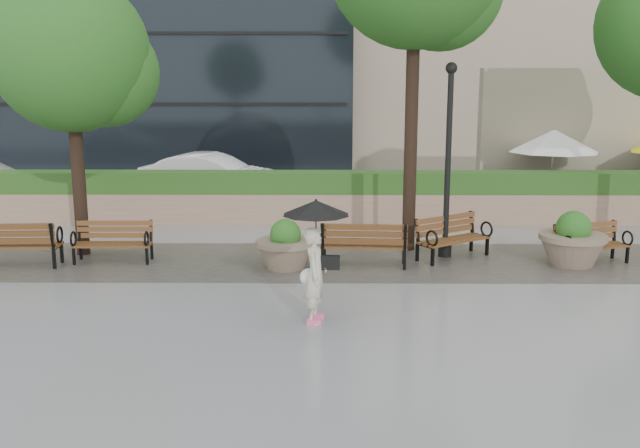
{
  "coord_description": "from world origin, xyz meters",
  "views": [
    {
      "loc": [
        -0.05,
        -11.29,
        3.76
      ],
      "look_at": [
        -0.16,
        1.54,
        1.1
      ],
      "focal_mm": 40.0,
      "sensor_mm": 36.0,
      "label": 1
    }
  ],
  "objects_px": {
    "bench_1": "(113,251)",
    "car_right": "(212,177)",
    "bench_0": "(16,253)",
    "pedestrian": "(316,249)",
    "bench_3": "(453,246)",
    "bench_2": "(364,253)",
    "planter_right": "(572,244)",
    "lamppost": "(448,174)",
    "planter_left": "(286,249)",
    "bench_4": "(591,252)"
  },
  "relations": [
    {
      "from": "bench_2",
      "to": "car_right",
      "type": "height_order",
      "value": "car_right"
    },
    {
      "from": "bench_0",
      "to": "planter_right",
      "type": "bearing_deg",
      "value": 178.01
    },
    {
      "from": "bench_3",
      "to": "planter_left",
      "type": "distance_m",
      "value": 3.56
    },
    {
      "from": "bench_4",
      "to": "planter_left",
      "type": "bearing_deg",
      "value": 164.52
    },
    {
      "from": "bench_1",
      "to": "car_right",
      "type": "height_order",
      "value": "car_right"
    },
    {
      "from": "planter_right",
      "to": "lamppost",
      "type": "xyz_separation_m",
      "value": [
        -2.45,
        0.69,
        1.34
      ]
    },
    {
      "from": "lamppost",
      "to": "pedestrian",
      "type": "xyz_separation_m",
      "value": [
        -2.69,
        -4.09,
        -0.62
      ]
    },
    {
      "from": "bench_3",
      "to": "pedestrian",
      "type": "height_order",
      "value": "pedestrian"
    },
    {
      "from": "bench_2",
      "to": "bench_4",
      "type": "height_order",
      "value": "bench_2"
    },
    {
      "from": "bench_2",
      "to": "bench_3",
      "type": "relative_size",
      "value": 1.02
    },
    {
      "from": "bench_4",
      "to": "car_right",
      "type": "bearing_deg",
      "value": 119.9
    },
    {
      "from": "bench_1",
      "to": "pedestrian",
      "type": "distance_m",
      "value": 5.59
    },
    {
      "from": "bench_1",
      "to": "planter_left",
      "type": "distance_m",
      "value": 3.61
    },
    {
      "from": "bench_2",
      "to": "lamppost",
      "type": "relative_size",
      "value": 0.43
    },
    {
      "from": "bench_1",
      "to": "car_right",
      "type": "relative_size",
      "value": 0.36
    },
    {
      "from": "bench_1",
      "to": "bench_2",
      "type": "height_order",
      "value": "bench_2"
    },
    {
      "from": "pedestrian",
      "to": "bench_0",
      "type": "bearing_deg",
      "value": 71.43
    },
    {
      "from": "bench_2",
      "to": "planter_right",
      "type": "relative_size",
      "value": 1.31
    },
    {
      "from": "bench_3",
      "to": "lamppost",
      "type": "relative_size",
      "value": 0.43
    },
    {
      "from": "bench_2",
      "to": "planter_right",
      "type": "height_order",
      "value": "planter_right"
    },
    {
      "from": "planter_left",
      "to": "car_right",
      "type": "height_order",
      "value": "car_right"
    },
    {
      "from": "bench_2",
      "to": "pedestrian",
      "type": "distance_m",
      "value": 3.52
    },
    {
      "from": "bench_3",
      "to": "planter_left",
      "type": "bearing_deg",
      "value": 158.86
    },
    {
      "from": "planter_right",
      "to": "pedestrian",
      "type": "distance_m",
      "value": 6.2
    },
    {
      "from": "bench_4",
      "to": "car_right",
      "type": "xyz_separation_m",
      "value": [
        -8.96,
        7.77,
        0.47
      ]
    },
    {
      "from": "planter_left",
      "to": "planter_right",
      "type": "bearing_deg",
      "value": 2.83
    },
    {
      "from": "bench_2",
      "to": "car_right",
      "type": "distance_m",
      "value": 9.1
    },
    {
      "from": "bench_4",
      "to": "bench_1",
      "type": "bearing_deg",
      "value": 160.56
    },
    {
      "from": "bench_1",
      "to": "lamppost",
      "type": "bearing_deg",
      "value": 3.54
    },
    {
      "from": "lamppost",
      "to": "bench_4",
      "type": "bearing_deg",
      "value": -11.35
    },
    {
      "from": "lamppost",
      "to": "planter_left",
      "type": "bearing_deg",
      "value": -163.6
    },
    {
      "from": "planter_left",
      "to": "car_right",
      "type": "relative_size",
      "value": 0.28
    },
    {
      "from": "bench_0",
      "to": "bench_2",
      "type": "xyz_separation_m",
      "value": [
        7.0,
        0.08,
        -0.0
      ]
    },
    {
      "from": "bench_4",
      "to": "lamppost",
      "type": "xyz_separation_m",
      "value": [
        -2.88,
        0.58,
        1.54
      ]
    },
    {
      "from": "bench_0",
      "to": "lamppost",
      "type": "height_order",
      "value": "lamppost"
    },
    {
      "from": "planter_right",
      "to": "lamppost",
      "type": "height_order",
      "value": "lamppost"
    },
    {
      "from": "bench_0",
      "to": "pedestrian",
      "type": "distance_m",
      "value": 6.93
    },
    {
      "from": "bench_3",
      "to": "pedestrian",
      "type": "distance_m",
      "value": 4.93
    },
    {
      "from": "bench_4",
      "to": "lamppost",
      "type": "relative_size",
      "value": 0.4
    },
    {
      "from": "bench_0",
      "to": "planter_right",
      "type": "relative_size",
      "value": 1.32
    },
    {
      "from": "bench_0",
      "to": "lamppost",
      "type": "distance_m",
      "value": 8.94
    },
    {
      "from": "lamppost",
      "to": "pedestrian",
      "type": "relative_size",
      "value": 2.12
    },
    {
      "from": "planter_left",
      "to": "pedestrian",
      "type": "xyz_separation_m",
      "value": [
        0.64,
        -3.11,
        0.77
      ]
    },
    {
      "from": "bench_3",
      "to": "lamppost",
      "type": "height_order",
      "value": "lamppost"
    },
    {
      "from": "bench_1",
      "to": "pedestrian",
      "type": "relative_size",
      "value": 0.83
    },
    {
      "from": "bench_2",
      "to": "bench_3",
      "type": "bearing_deg",
      "value": -156.97
    },
    {
      "from": "bench_1",
      "to": "bench_3",
      "type": "bearing_deg",
      "value": 2.2
    },
    {
      "from": "lamppost",
      "to": "planter_right",
      "type": "bearing_deg",
      "value": -15.83
    },
    {
      "from": "bench_3",
      "to": "car_right",
      "type": "bearing_deg",
      "value": 95.68
    },
    {
      "from": "bench_0",
      "to": "bench_3",
      "type": "bearing_deg",
      "value": -178.28
    }
  ]
}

